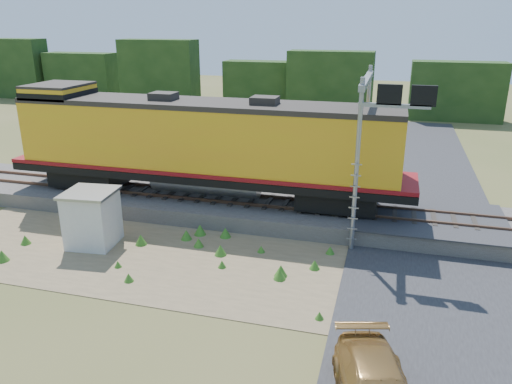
% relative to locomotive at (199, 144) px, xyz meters
% --- Properties ---
extents(ground, '(140.00, 140.00, 0.00)m').
position_rel_locomotive_xyz_m(ground, '(4.65, -6.00, -3.68)').
color(ground, '#475123').
rests_on(ground, ground).
extents(ballast, '(70.00, 5.00, 0.80)m').
position_rel_locomotive_xyz_m(ballast, '(4.65, -0.00, -3.28)').
color(ballast, slate).
rests_on(ballast, ground).
extents(rails, '(70.00, 1.54, 0.16)m').
position_rel_locomotive_xyz_m(rails, '(4.65, -0.00, -2.80)').
color(rails, brown).
rests_on(rails, ballast).
extents(dirt_shoulder, '(26.00, 8.00, 0.03)m').
position_rel_locomotive_xyz_m(dirt_shoulder, '(2.65, -5.50, -3.66)').
color(dirt_shoulder, '#8C7754').
rests_on(dirt_shoulder, ground).
extents(road, '(7.00, 66.00, 0.86)m').
position_rel_locomotive_xyz_m(road, '(11.65, -5.26, -3.59)').
color(road, '#38383A').
rests_on(road, ground).
extents(tree_line_north, '(130.00, 3.00, 6.50)m').
position_rel_locomotive_xyz_m(tree_line_north, '(4.65, 32.00, -0.61)').
color(tree_line_north, '#193413').
rests_on(tree_line_north, ground).
extents(weed_clumps, '(15.00, 6.20, 0.56)m').
position_rel_locomotive_xyz_m(weed_clumps, '(1.15, -5.90, -3.68)').
color(weed_clumps, '#397421').
rests_on(weed_clumps, ground).
extents(locomotive, '(21.35, 3.26, 5.51)m').
position_rel_locomotive_xyz_m(locomotive, '(0.00, 0.00, 0.00)').
color(locomotive, black).
rests_on(locomotive, rails).
extents(shed, '(2.37, 2.37, 2.57)m').
position_rel_locomotive_xyz_m(shed, '(-3.10, -5.35, -2.38)').
color(shed, silver).
rests_on(shed, ground).
extents(signal_gantry, '(3.00, 6.20, 7.58)m').
position_rel_locomotive_xyz_m(signal_gantry, '(8.66, -0.68, 1.97)').
color(signal_gantry, gray).
rests_on(signal_gantry, ground).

